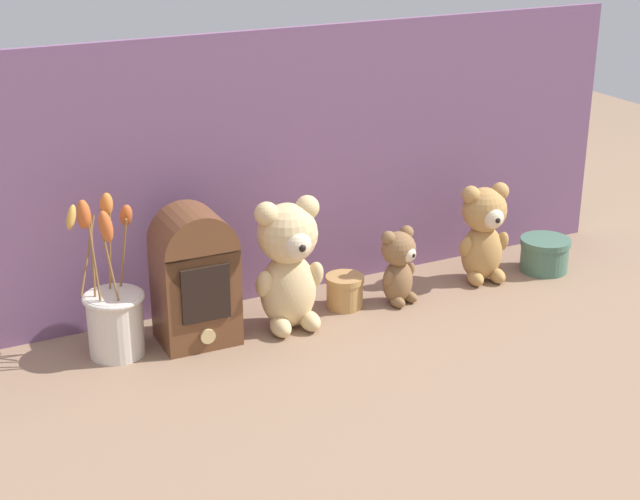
# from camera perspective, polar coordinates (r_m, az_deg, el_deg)

# --- Properties ---
(ground_plane) EXTENTS (4.00, 4.00, 0.00)m
(ground_plane) POSITION_cam_1_polar(r_m,az_deg,el_deg) (2.06, 0.25, -3.98)
(ground_plane) COLOR #8E7056
(backdrop_wall) EXTENTS (1.63, 0.02, 0.58)m
(backdrop_wall) POSITION_cam_1_polar(r_m,az_deg,el_deg) (2.09, -1.83, 4.97)
(backdrop_wall) COLOR #704C70
(backdrop_wall) RESTS_ON ground
(teddy_bear_large) EXTENTS (0.15, 0.14, 0.28)m
(teddy_bear_large) POSITION_cam_1_polar(r_m,az_deg,el_deg) (1.96, -1.85, -0.69)
(teddy_bear_large) COLOR #DBBC84
(teddy_bear_large) RESTS_ON ground
(teddy_bear_medium) EXTENTS (0.12, 0.12, 0.23)m
(teddy_bear_medium) POSITION_cam_1_polar(r_m,az_deg,el_deg) (2.23, 9.51, 1.10)
(teddy_bear_medium) COLOR tan
(teddy_bear_medium) RESTS_ON ground
(teddy_bear_small) EXTENTS (0.10, 0.09, 0.17)m
(teddy_bear_small) POSITION_cam_1_polar(r_m,az_deg,el_deg) (2.10, 4.57, -0.84)
(teddy_bear_small) COLOR olive
(teddy_bear_small) RESTS_ON ground
(flower_vase) EXTENTS (0.13, 0.14, 0.33)m
(flower_vase) POSITION_cam_1_polar(r_m,az_deg,el_deg) (1.91, -11.91, -3.54)
(flower_vase) COLOR silver
(flower_vase) RESTS_ON ground
(vintage_radio) EXTENTS (0.15, 0.13, 0.28)m
(vintage_radio) POSITION_cam_1_polar(r_m,az_deg,el_deg) (1.92, -7.30, -1.37)
(vintage_radio) COLOR brown
(vintage_radio) RESTS_ON ground
(decorative_tin_tall) EXTENTS (0.12, 0.12, 0.08)m
(decorative_tin_tall) POSITION_cam_1_polar(r_m,az_deg,el_deg) (2.33, 12.97, -0.27)
(decorative_tin_tall) COLOR #47705B
(decorative_tin_tall) RESTS_ON ground
(decorative_tin_short) EXTENTS (0.08, 0.08, 0.07)m
(decorative_tin_short) POSITION_cam_1_polar(r_m,az_deg,el_deg) (2.09, 1.45, -2.42)
(decorative_tin_short) COLOR tan
(decorative_tin_short) RESTS_ON ground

